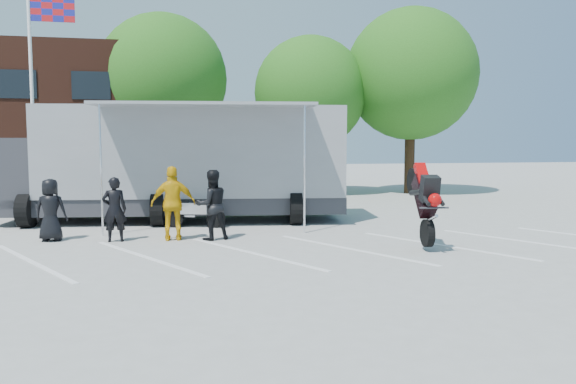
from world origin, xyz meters
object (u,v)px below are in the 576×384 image
object	(u,v)px
tree_mid	(310,93)
stunt_bike_rider	(417,245)
flagpole	(39,72)
spectator_hivis	(173,203)
transporter_truck	(180,221)
spectator_leather_c	(212,205)
parked_motorcycle	(195,228)
spectator_leather_a	(51,210)
spectator_leather_b	(114,209)
tree_right	(411,75)
tree_left	(163,79)

from	to	relation	value
tree_mid	stunt_bike_rider	world-z (taller)	tree_mid
flagpole	spectator_hivis	bearing A→B (deg)	-55.93
transporter_truck	spectator_leather_c	distance (m)	3.97
transporter_truck	spectator_hivis	world-z (taller)	spectator_hivis
tree_mid	spectator_leather_c	distance (m)	13.83
parked_motorcycle	spectator_hivis	world-z (taller)	spectator_hivis
transporter_truck	spectator_leather_a	world-z (taller)	transporter_truck
transporter_truck	parked_motorcycle	xyz separation A→B (m)	(0.43, -1.57, 0.00)
spectator_leather_b	flagpole	bearing A→B (deg)	-69.34
flagpole	spectator_leather_a	world-z (taller)	flagpole
tree_right	parked_motorcycle	size ratio (longest dim) A/B	4.90
spectator_leather_a	spectator_leather_b	world-z (taller)	spectator_leather_b
stunt_bike_rider	spectator_hivis	bearing A→B (deg)	168.36
tree_mid	spectator_leather_b	xyz separation A→B (m)	(-8.09, -11.77, -4.10)
tree_mid	transporter_truck	world-z (taller)	tree_mid
parked_motorcycle	spectator_leather_a	world-z (taller)	spectator_leather_a
spectator_leather_a	tree_right	bearing A→B (deg)	-134.85
tree_left	transporter_truck	xyz separation A→B (m)	(0.61, -9.21, -5.57)
tree_mid	stunt_bike_rider	size ratio (longest dim) A/B	3.49
tree_left	spectator_leather_a	size ratio (longest dim) A/B	5.29
tree_right	flagpole	bearing A→B (deg)	-164.52
spectator_leather_c	spectator_hivis	size ratio (longest dim) A/B	0.95
stunt_bike_rider	spectator_leather_c	xyz separation A→B (m)	(-4.98, 1.82, 0.93)
tree_right	stunt_bike_rider	world-z (taller)	tree_right
tree_left	flagpole	bearing A→B (deg)	-125.28
transporter_truck	spectator_leather_a	xyz separation A→B (m)	(-3.34, -3.13, 0.82)
transporter_truck	spectator_leather_b	distance (m)	4.03
flagpole	spectator_leather_c	distance (m)	9.88
tree_right	stunt_bike_rider	distance (m)	15.59
spectator_leather_a	spectator_hivis	xyz separation A→B (m)	(3.13, -0.53, 0.16)
parked_motorcycle	spectator_leather_c	world-z (taller)	spectator_leather_c
tree_right	transporter_truck	bearing A→B (deg)	-145.90
tree_mid	flagpole	bearing A→B (deg)	-156.03
tree_left	spectator_leather_c	distance (m)	13.86
stunt_bike_rider	spectator_leather_a	size ratio (longest dim) A/B	1.35
tree_right	spectator_leather_a	xyz separation A→B (m)	(-14.72, -10.84, -5.06)
tree_mid	spectator_leather_c	bearing A→B (deg)	-115.06
transporter_truck	flagpole	bearing A→B (deg)	153.73
parked_motorcycle	spectator_leather_c	size ratio (longest dim) A/B	1.00
flagpole	tree_left	world-z (taller)	tree_left
parked_motorcycle	spectator_leather_b	distance (m)	3.03
tree_mid	transporter_truck	xyz separation A→B (m)	(-6.39, -8.21, -4.94)
flagpole	tree_right	xyz separation A→B (m)	(16.24, 4.50, 0.82)
tree_right	spectator_leather_b	world-z (taller)	tree_right
tree_mid	spectator_leather_a	distance (m)	15.50
spectator_leather_c	spectator_leather_a	bearing A→B (deg)	-23.88
transporter_truck	spectator_leather_a	size ratio (longest dim) A/B	7.11
flagpole	tree_mid	bearing A→B (deg)	23.97
tree_right	spectator_leather_c	size ratio (longest dim) A/B	4.93
tree_left	transporter_truck	world-z (taller)	tree_left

